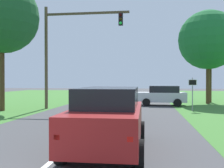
{
  "coord_description": "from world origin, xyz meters",
  "views": [
    {
      "loc": [
        2.59,
        -3.39,
        2.22
      ],
      "look_at": [
        -0.01,
        16.0,
        1.96
      ],
      "focal_mm": 42.16,
      "sensor_mm": 36.0,
      "label": 1
    }
  ],
  "objects_px": {
    "pickup_truck_lead": "(106,104)",
    "crossing_suv_far": "(162,95)",
    "traffic_light": "(66,42)",
    "extra_tree_2": "(210,34)",
    "oak_tree_right": "(208,40)",
    "extra_tree_1": "(2,17)",
    "red_suv_near": "(108,117)",
    "keep_moving_sign": "(193,90)"
  },
  "relations": [
    {
      "from": "extra_tree_1",
      "to": "keep_moving_sign",
      "type": "bearing_deg",
      "value": 7.69
    },
    {
      "from": "extra_tree_1",
      "to": "crossing_suv_far",
      "type": "bearing_deg",
      "value": 25.84
    },
    {
      "from": "pickup_truck_lead",
      "to": "oak_tree_right",
      "type": "relative_size",
      "value": 0.62
    },
    {
      "from": "oak_tree_right",
      "to": "crossing_suv_far",
      "type": "relative_size",
      "value": 2.07
    },
    {
      "from": "red_suv_near",
      "to": "crossing_suv_far",
      "type": "xyz_separation_m",
      "value": [
        2.55,
        15.43,
        -0.13
      ]
    },
    {
      "from": "pickup_truck_lead",
      "to": "oak_tree_right",
      "type": "distance_m",
      "value": 15.45
    },
    {
      "from": "pickup_truck_lead",
      "to": "crossing_suv_far",
      "type": "xyz_separation_m",
      "value": [
        3.5,
        9.92,
        -0.06
      ]
    },
    {
      "from": "traffic_light",
      "to": "red_suv_near",
      "type": "bearing_deg",
      "value": -66.57
    },
    {
      "from": "crossing_suv_far",
      "to": "extra_tree_1",
      "type": "height_order",
      "value": "extra_tree_1"
    },
    {
      "from": "extra_tree_1",
      "to": "oak_tree_right",
      "type": "bearing_deg",
      "value": 26.37
    },
    {
      "from": "oak_tree_right",
      "to": "crossing_suv_far",
      "type": "xyz_separation_m",
      "value": [
        -4.42,
        -2.33,
        -5.15
      ]
    },
    {
      "from": "pickup_truck_lead",
      "to": "oak_tree_right",
      "type": "height_order",
      "value": "oak_tree_right"
    },
    {
      "from": "red_suv_near",
      "to": "pickup_truck_lead",
      "type": "height_order",
      "value": "red_suv_near"
    },
    {
      "from": "crossing_suv_far",
      "to": "extra_tree_1",
      "type": "xyz_separation_m",
      "value": [
        -11.83,
        -5.73,
        5.95
      ]
    },
    {
      "from": "pickup_truck_lead",
      "to": "traffic_light",
      "type": "relative_size",
      "value": 0.69
    },
    {
      "from": "extra_tree_1",
      "to": "extra_tree_2",
      "type": "relative_size",
      "value": 1.07
    },
    {
      "from": "red_suv_near",
      "to": "traffic_light",
      "type": "height_order",
      "value": "traffic_light"
    },
    {
      "from": "extra_tree_1",
      "to": "extra_tree_2",
      "type": "bearing_deg",
      "value": 29.9
    },
    {
      "from": "red_suv_near",
      "to": "oak_tree_right",
      "type": "height_order",
      "value": "oak_tree_right"
    },
    {
      "from": "keep_moving_sign",
      "to": "extra_tree_2",
      "type": "height_order",
      "value": "extra_tree_2"
    },
    {
      "from": "keep_moving_sign",
      "to": "extra_tree_2",
      "type": "relative_size",
      "value": 0.27
    },
    {
      "from": "traffic_light",
      "to": "oak_tree_right",
      "type": "relative_size",
      "value": 0.9
    },
    {
      "from": "crossing_suv_far",
      "to": "extra_tree_1",
      "type": "relative_size",
      "value": 0.45
    },
    {
      "from": "traffic_light",
      "to": "extra_tree_2",
      "type": "relative_size",
      "value": 0.89
    },
    {
      "from": "pickup_truck_lead",
      "to": "crossing_suv_far",
      "type": "distance_m",
      "value": 10.52
    },
    {
      "from": "crossing_suv_far",
      "to": "extra_tree_2",
      "type": "height_order",
      "value": "extra_tree_2"
    },
    {
      "from": "pickup_truck_lead",
      "to": "crossing_suv_far",
      "type": "relative_size",
      "value": 1.29
    },
    {
      "from": "extra_tree_2",
      "to": "pickup_truck_lead",
      "type": "bearing_deg",
      "value": -121.39
    },
    {
      "from": "extra_tree_2",
      "to": "crossing_suv_far",
      "type": "bearing_deg",
      "value": -141.61
    },
    {
      "from": "traffic_light",
      "to": "crossing_suv_far",
      "type": "height_order",
      "value": "traffic_light"
    },
    {
      "from": "keep_moving_sign",
      "to": "extra_tree_2",
      "type": "distance_m",
      "value": 9.93
    },
    {
      "from": "pickup_truck_lead",
      "to": "crossing_suv_far",
      "type": "bearing_deg",
      "value": 70.58
    },
    {
      "from": "red_suv_near",
      "to": "traffic_light",
      "type": "xyz_separation_m",
      "value": [
        -5.03,
        11.6,
        4.16
      ]
    },
    {
      "from": "pickup_truck_lead",
      "to": "extra_tree_1",
      "type": "distance_m",
      "value": 11.03
    },
    {
      "from": "keep_moving_sign",
      "to": "crossing_suv_far",
      "type": "bearing_deg",
      "value": 116.99
    },
    {
      "from": "extra_tree_2",
      "to": "red_suv_near",
      "type": "bearing_deg",
      "value": -111.18
    },
    {
      "from": "red_suv_near",
      "to": "keep_moving_sign",
      "type": "xyz_separation_m",
      "value": [
        4.52,
        11.56,
        0.51
      ]
    },
    {
      "from": "pickup_truck_lead",
      "to": "extra_tree_1",
      "type": "height_order",
      "value": "extra_tree_1"
    },
    {
      "from": "oak_tree_right",
      "to": "traffic_light",
      "type": "bearing_deg",
      "value": -152.84
    },
    {
      "from": "traffic_light",
      "to": "extra_tree_1",
      "type": "xyz_separation_m",
      "value": [
        -4.26,
        -1.9,
        1.67
      ]
    },
    {
      "from": "keep_moving_sign",
      "to": "extra_tree_1",
      "type": "bearing_deg",
      "value": -172.31
    },
    {
      "from": "keep_moving_sign",
      "to": "crossing_suv_far",
      "type": "height_order",
      "value": "keep_moving_sign"
    }
  ]
}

